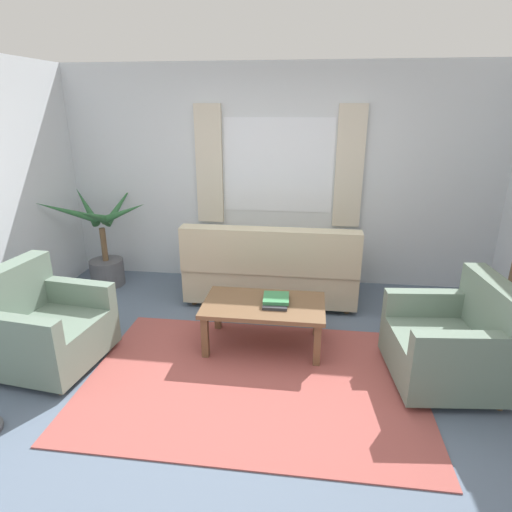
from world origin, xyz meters
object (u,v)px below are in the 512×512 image
object	(u,v)px
couch	(271,270)
armchair_right	(453,343)
armchair_left	(43,327)
book_stack_on_table	(276,300)
coffee_table	(264,309)
potted_plant	(104,249)

from	to	relation	value
couch	armchair_right	bearing A→B (deg)	139.53
armchair_left	book_stack_on_table	xyz separation A→B (m)	(1.94, 0.55, 0.11)
armchair_right	book_stack_on_table	xyz separation A→B (m)	(-1.45, 0.37, 0.11)
couch	armchair_right	world-z (taller)	couch
coffee_table	potted_plant	bearing A→B (deg)	150.69
coffee_table	book_stack_on_table	xyz separation A→B (m)	(0.11, 0.03, 0.09)
armchair_left	armchair_right	distance (m)	3.39
armchair_left	armchair_right	size ratio (longest dim) A/B	1.01
couch	armchair_left	size ratio (longest dim) A/B	2.04
armchair_left	book_stack_on_table	world-z (taller)	armchair_left
armchair_left	coffee_table	distance (m)	1.91
armchair_left	coffee_table	size ratio (longest dim) A/B	0.84
armchair_left	potted_plant	world-z (taller)	potted_plant
potted_plant	coffee_table	bearing A→B (deg)	-29.31
armchair_left	coffee_table	xyz separation A→B (m)	(1.83, 0.52, 0.03)
armchair_left	potted_plant	size ratio (longest dim) A/B	0.75
armchair_right	coffee_table	distance (m)	1.59
book_stack_on_table	potted_plant	world-z (taller)	potted_plant
couch	book_stack_on_table	bearing A→B (deg)	97.97
book_stack_on_table	potted_plant	size ratio (longest dim) A/B	0.27
armchair_left	potted_plant	bearing A→B (deg)	15.89
couch	armchair_right	size ratio (longest dim) A/B	2.06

